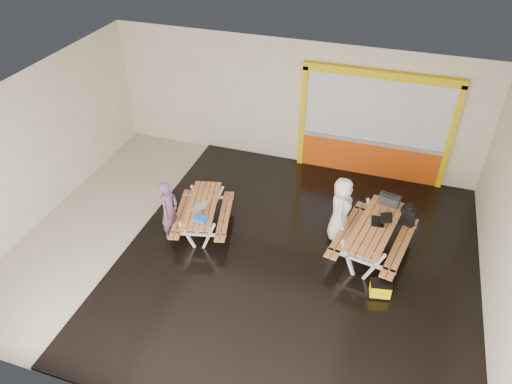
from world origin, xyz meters
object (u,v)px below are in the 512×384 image
(picnic_table_left, at_px, (203,210))
(picnic_table_right, at_px, (374,232))
(laptop_left, at_px, (200,206))
(toolbox, at_px, (389,200))
(blue_pouch, at_px, (201,219))
(dark_case, at_px, (353,244))
(person_left, at_px, (169,210))
(laptop_right, at_px, (381,220))
(person_right, at_px, (341,209))
(fluke_bag, at_px, (380,290))
(backpack, at_px, (408,215))

(picnic_table_left, distance_m, picnic_table_right, 3.86)
(laptop_left, distance_m, toolbox, 4.24)
(blue_pouch, distance_m, dark_case, 3.43)
(dark_case, bearing_deg, picnic_table_left, -173.26)
(person_left, xyz_separation_m, laptop_right, (4.51, 0.96, 0.13))
(person_right, distance_m, blue_pouch, 3.08)
(dark_case, relative_size, fluke_bag, 1.00)
(blue_pouch, relative_size, fluke_bag, 0.66)
(person_left, bearing_deg, picnic_table_right, -78.15)
(laptop_right, xyz_separation_m, toolbox, (0.10, 0.72, 0.05))
(picnic_table_right, distance_m, backpack, 0.94)
(person_right, distance_m, laptop_right, 0.88)
(person_left, bearing_deg, picnic_table_left, -49.84)
(dark_case, bearing_deg, picnic_table_right, -8.09)
(laptop_right, bearing_deg, toolbox, 82.21)
(person_left, relative_size, laptop_left, 3.86)
(blue_pouch, bearing_deg, backpack, 20.07)
(person_right, distance_m, laptop_left, 3.14)
(picnic_table_right, xyz_separation_m, person_right, (-0.79, 0.27, 0.24))
(person_right, bearing_deg, backpack, -78.55)
(person_right, xyz_separation_m, fluke_bag, (1.12, -1.47, -0.66))
(picnic_table_left, bearing_deg, person_right, 11.44)
(picnic_table_left, xyz_separation_m, laptop_left, (0.01, -0.15, 0.22))
(blue_pouch, distance_m, toolbox, 4.21)
(person_left, xyz_separation_m, blue_pouch, (0.79, -0.06, 0.01))
(person_right, xyz_separation_m, blue_pouch, (-2.85, -1.16, -0.10))
(backpack, xyz_separation_m, fluke_bag, (-0.31, -1.87, -0.54))
(picnic_table_left, relative_size, laptop_left, 5.40)
(laptop_right, distance_m, fluke_bag, 1.52)
(backpack, height_order, dark_case, backpack)
(laptop_left, bearing_deg, person_right, 14.14)
(person_left, height_order, laptop_left, person_left)
(picnic_table_left, bearing_deg, laptop_right, 7.10)
(person_right, distance_m, backpack, 1.49)
(person_left, distance_m, blue_pouch, 0.79)
(laptop_right, bearing_deg, laptop_left, -170.75)
(person_right, height_order, laptop_right, person_right)
(person_left, relative_size, toolbox, 2.94)
(picnic_table_left, height_order, fluke_bag, picnic_table_left)
(laptop_right, bearing_deg, person_left, -167.95)
(picnic_table_right, relative_size, person_left, 1.59)
(toolbox, bearing_deg, backpack, -22.41)
(picnic_table_left, bearing_deg, dark_case, 6.74)
(toolbox, relative_size, fluke_bag, 1.09)
(fluke_bag, bearing_deg, laptop_right, 100.30)
(dark_case, bearing_deg, person_left, -167.65)
(dark_case, bearing_deg, laptop_left, -170.80)
(picnic_table_left, distance_m, backpack, 4.60)
(laptop_right, height_order, fluke_bag, laptop_right)
(backpack, distance_m, fluke_bag, 1.98)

